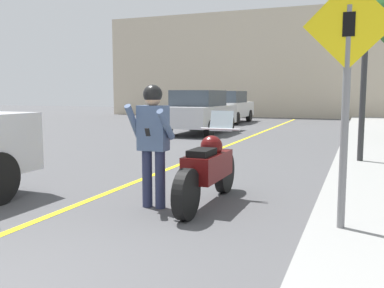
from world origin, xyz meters
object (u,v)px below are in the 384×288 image
Objects in this scene: motorcycle at (208,169)px; person_biker at (153,133)px; parked_car_silver at (200,112)px; crossing_sign at (347,81)px; traffic_light at (365,41)px; parked_car_white at (228,107)px.

person_biker reaches higher than motorcycle.
parked_car_silver is (-3.90, 10.06, 0.34)m from motorcycle.
traffic_light is at bearing 87.99° from crossing_sign.
crossing_sign is 0.72× the size of traffic_light.
motorcycle is 0.88× the size of crossing_sign.
crossing_sign is at bearing -69.45° from parked_car_white.
person_biker is 17.19m from parked_car_white.
traffic_light is 0.85× the size of parked_car_white.
parked_car_silver is (-5.73, 11.01, -0.84)m from crossing_sign.
motorcycle is 0.54× the size of parked_car_white.
parked_car_silver is at bearing -83.29° from parked_car_white.
traffic_light is (2.65, 4.39, 1.61)m from person_biker.
motorcycle is at bearing -116.93° from traffic_light.
motorcycle is 16.92m from parked_car_white.
crossing_sign is 12.44m from parked_car_silver.
crossing_sign is 4.99m from traffic_light.
parked_car_silver is at bearing 133.98° from traffic_light.
crossing_sign is at bearing -92.01° from traffic_light.
person_biker reaches higher than parked_car_silver.
motorcycle is 0.63× the size of traffic_light.
traffic_light is at bearing 58.93° from person_biker.
traffic_light reaches higher than parked_car_silver.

